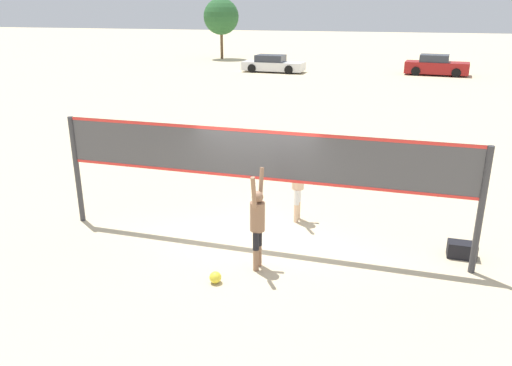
% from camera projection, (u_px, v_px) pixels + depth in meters
% --- Properties ---
extents(ground_plane, '(200.00, 200.00, 0.00)m').
position_uv_depth(ground_plane, '(256.00, 243.00, 10.61)').
color(ground_plane, beige).
extents(volleyball_net, '(8.64, 0.12, 2.47)m').
position_uv_depth(volleyball_net, '(256.00, 164.00, 10.02)').
color(volleyball_net, '#38383D').
rests_on(volleyball_net, ground_plane).
extents(player_spiker, '(0.28, 0.68, 1.95)m').
position_uv_depth(player_spiker, '(257.00, 219.00, 9.27)').
color(player_spiker, '#8C664C').
rests_on(player_spiker, ground_plane).
extents(player_blocker, '(0.28, 0.68, 1.94)m').
position_uv_depth(player_blocker, '(298.00, 180.00, 11.42)').
color(player_blocker, beige).
rests_on(player_blocker, ground_plane).
extents(volleyball, '(0.22, 0.22, 0.22)m').
position_uv_depth(volleyball, '(215.00, 277.00, 9.05)').
color(volleyball, yellow).
rests_on(volleyball, ground_plane).
extents(gear_bag, '(0.56, 0.32, 0.32)m').
position_uv_depth(gear_bag, '(462.00, 250.00, 9.97)').
color(gear_bag, black).
rests_on(gear_bag, ground_plane).
extents(parked_car_near, '(4.61, 2.25, 1.47)m').
position_uv_depth(parked_car_near, '(436.00, 66.00, 36.82)').
color(parked_car_near, maroon).
rests_on(parked_car_near, ground_plane).
extents(parked_car_mid, '(4.80, 2.01, 1.30)m').
position_uv_depth(parked_car_mid, '(273.00, 64.00, 38.56)').
color(parked_car_mid, silver).
rests_on(parked_car_mid, ground_plane).
extents(tree_left_cluster, '(3.35, 3.35, 5.60)m').
position_uv_depth(tree_left_cluster, '(221.00, 17.00, 47.34)').
color(tree_left_cluster, brown).
rests_on(tree_left_cluster, ground_plane).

